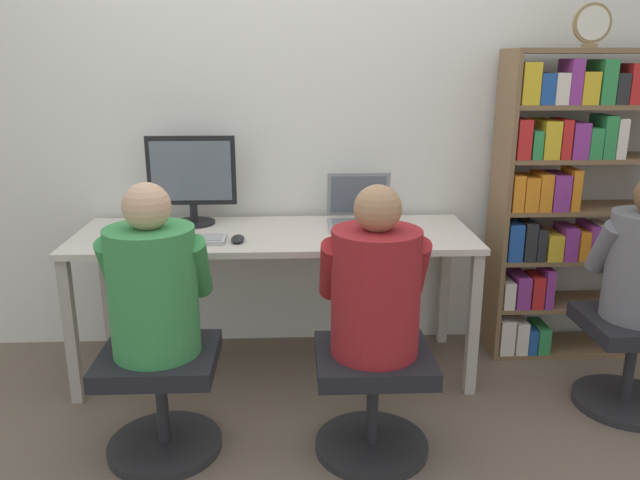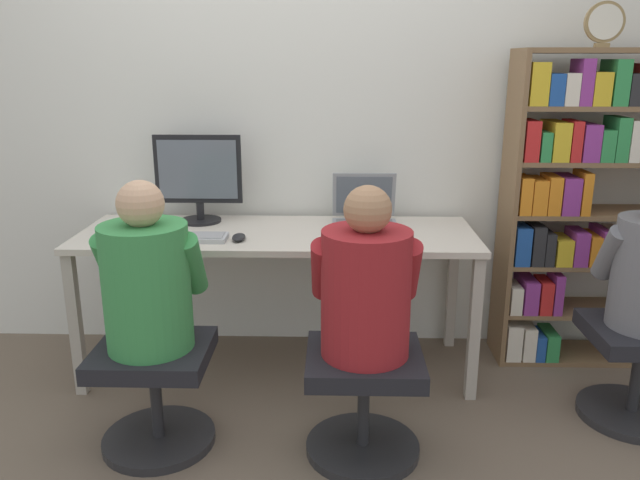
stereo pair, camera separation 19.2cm
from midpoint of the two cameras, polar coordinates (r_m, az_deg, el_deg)
name	(u,v)px [view 2 (the right image)]	position (r m, az deg, el deg)	size (l,w,h in m)	color
ground_plane	(274,399)	(3.03, -2.36, -14.36)	(14.00, 14.00, 0.00)	brown
wall_back	(282,107)	(3.34, -1.80, 12.05)	(10.00, 0.05, 2.60)	silver
desk	(278,246)	(3.07, -2.10, -0.54)	(1.93, 0.65, 0.73)	beige
desktop_monitor	(198,178)	(3.22, -9.39, 5.58)	(0.44, 0.21, 0.45)	black
laptop	(364,215)	(3.16, 5.82, 2.24)	(0.32, 0.31, 0.26)	gray
keyboard	(185,237)	(2.95, -10.44, 0.23)	(0.39, 0.14, 0.03)	#B2B2B7
computer_mouse_by_keyboard	(239,237)	(2.91, -5.57, 0.23)	(0.06, 0.11, 0.03)	black
office_chair_left	(155,387)	(2.66, -12.80, -13.00)	(0.46, 0.46, 0.44)	#262628
office_chair_right	(364,394)	(2.56, 6.22, -13.90)	(0.46, 0.46, 0.44)	#262628
person_at_monitor	(147,279)	(2.48, -13.43, -3.48)	(0.41, 0.35, 0.67)	#388C47
person_at_laptop	(366,285)	(2.37, 6.55, -4.14)	(0.42, 0.35, 0.66)	maroon
bookshelf	(575,201)	(3.41, 23.82, 3.25)	(0.88, 0.29, 1.59)	brown
desk_clock	(605,23)	(3.29, 26.19, 17.37)	(0.18, 0.03, 0.20)	olive
office_chair_side	(638,364)	(3.14, 28.69, -9.98)	(0.46, 0.46, 0.44)	#262628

